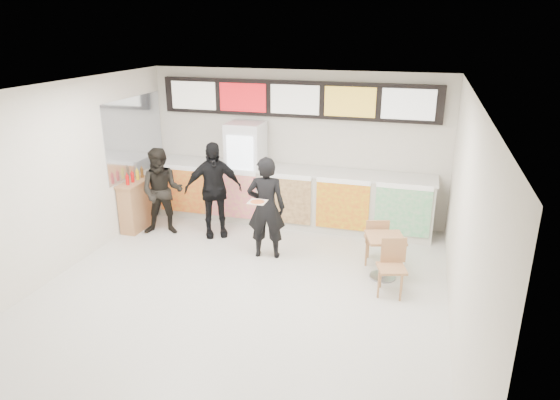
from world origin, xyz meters
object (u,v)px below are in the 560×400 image
at_px(service_counter, 291,196).
at_px(cafe_table, 384,249).
at_px(customer_left, 162,192).
at_px(condiment_ledge, 137,204).
at_px(customer_mid, 213,190).
at_px(customer_main, 266,208).
at_px(drinks_fridge, 246,172).

xyz_separation_m(service_counter, cafe_table, (2.01, -1.81, -0.08)).
distance_m(customer_left, condiment_ledge, 0.72).
bearing_deg(customer_mid, condiment_ledge, 154.45).
relative_size(customer_main, customer_mid, 0.98).
distance_m(drinks_fridge, cafe_table, 3.50).
xyz_separation_m(drinks_fridge, customer_left, (-1.26, -1.17, -0.16)).
distance_m(customer_mid, cafe_table, 3.37).
bearing_deg(customer_left, condiment_ledge, 156.71).
xyz_separation_m(drinks_fridge, condiment_ledge, (-1.89, -1.09, -0.51)).
relative_size(customer_mid, cafe_table, 1.22).
bearing_deg(cafe_table, condiment_ledge, 154.41).
xyz_separation_m(customer_main, customer_left, (-2.19, 0.41, -0.05)).
bearing_deg(condiment_ledge, drinks_fridge, 30.10).
relative_size(cafe_table, condiment_ledge, 1.29).
distance_m(customer_main, condiment_ledge, 2.88).
distance_m(customer_main, cafe_table, 2.07).
bearing_deg(drinks_fridge, customer_main, -59.61).
relative_size(service_counter, drinks_fridge, 2.78).
distance_m(drinks_fridge, condiment_ledge, 2.24).
xyz_separation_m(customer_mid, cafe_table, (3.24, -0.84, -0.42)).
relative_size(service_counter, cafe_table, 3.75).
height_order(customer_left, customer_mid, customer_mid).
relative_size(drinks_fridge, customer_mid, 1.10).
bearing_deg(service_counter, cafe_table, -41.95).
height_order(drinks_fridge, customer_main, drinks_fridge).
bearing_deg(cafe_table, drinks_fridge, 131.25).
relative_size(drinks_fridge, cafe_table, 1.35).
distance_m(service_counter, customer_mid, 1.60).
bearing_deg(cafe_table, service_counter, 121.06).
bearing_deg(cafe_table, customer_left, 154.22).
bearing_deg(customer_mid, drinks_fridge, 43.94).
bearing_deg(condiment_ledge, cafe_table, -8.61).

